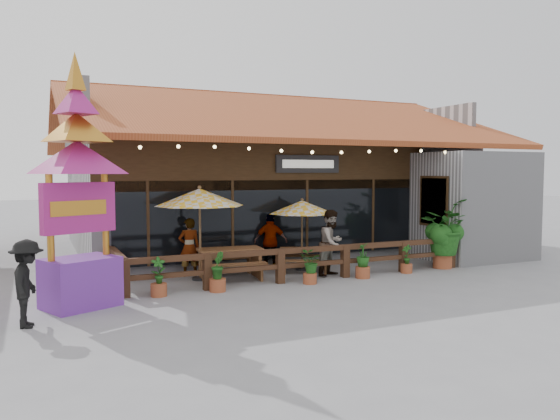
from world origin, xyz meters
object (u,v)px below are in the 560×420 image
umbrella_left (200,198)px  picnic_table_left (230,258)px  picnic_table_right (304,256)px  umbrella_right (302,207)px  tropical_plant (443,228)px  pedestrian (27,284)px  thai_sign_tower (77,164)px

umbrella_left → picnic_table_left: size_ratio=1.45×
umbrella_left → picnic_table_right: size_ratio=1.51×
umbrella_left → umbrella_right: 3.23m
umbrella_right → tropical_plant: 4.40m
picnic_table_right → tropical_plant: size_ratio=0.85×
picnic_table_left → tropical_plant: tropical_plant is taller
picnic_table_right → tropical_plant: bearing=-16.9°
umbrella_right → picnic_table_left: bearing=-172.0°
umbrella_right → tropical_plant: size_ratio=1.09×
umbrella_left → picnic_table_left: umbrella_left is taller
umbrella_left → pedestrian: 5.45m
picnic_table_left → thai_sign_tower: size_ratio=0.32×
umbrella_right → picnic_table_right: 1.44m
umbrella_right → thai_sign_tower: size_ratio=0.39×
picnic_table_left → pedestrian: bearing=-150.1°
umbrella_right → tropical_plant: bearing=-20.0°
tropical_plant → pedestrian: 11.71m
picnic_table_left → picnic_table_right: size_ratio=1.04×
picnic_table_right → tropical_plant: 4.38m
umbrella_left → picnic_table_left: bearing=-10.4°
thai_sign_tower → umbrella_left: bearing=29.9°
pedestrian → picnic_table_left: bearing=-52.0°
umbrella_left → tropical_plant: (7.30, -1.30, -1.03)m
umbrella_right → picnic_table_right: umbrella_right is taller
tropical_plant → pedestrian: tropical_plant is taller
umbrella_right → pedestrian: (-7.48, -3.26, -1.05)m
thai_sign_tower → tropical_plant: thai_sign_tower is taller
thai_sign_tower → pedestrian: size_ratio=3.52×
tropical_plant → thai_sign_tower: bearing=-177.0°
umbrella_left → umbrella_right: umbrella_left is taller
picnic_table_left → pedestrian: size_ratio=1.13×
thai_sign_tower → tropical_plant: size_ratio=2.76×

